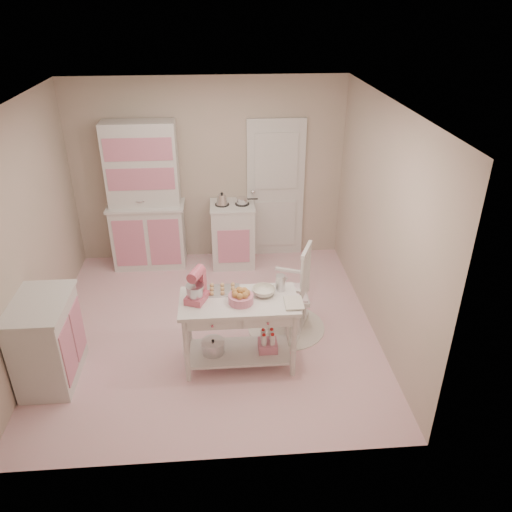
{
  "coord_description": "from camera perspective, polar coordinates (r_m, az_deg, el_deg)",
  "views": [
    {
      "loc": [
        0.14,
        -4.88,
        3.55
      ],
      "look_at": [
        0.51,
        -0.15,
        1.03
      ],
      "focal_mm": 35.0,
      "sensor_mm": 36.0,
      "label": 1
    }
  ],
  "objects": [
    {
      "name": "hutch",
      "position": [
        7.08,
        -12.6,
        6.56
      ],
      "size": [
        1.06,
        0.5,
        2.08
      ],
      "primitive_type": "cube",
      "color": "silver",
      "rests_on": "ground"
    },
    {
      "name": "metal_pitcher",
      "position": [
        5.17,
        2.8,
        -3.07
      ],
      "size": [
        0.1,
        0.1,
        0.17
      ],
      "primitive_type": "cylinder",
      "color": "silver",
      "rests_on": "work_table"
    },
    {
      "name": "cookie_tray",
      "position": [
        5.19,
        -3.74,
        -3.94
      ],
      "size": [
        0.34,
        0.24,
        0.02
      ],
      "primitive_type": "cube",
      "color": "silver",
      "rests_on": "work_table"
    },
    {
      "name": "recipe_book",
      "position": [
        4.97,
        3.28,
        -5.45
      ],
      "size": [
        0.19,
        0.25,
        0.02
      ],
      "primitive_type": "imported",
      "rotation": [
        0.0,
        0.0,
        -0.01
      ],
      "color": "beige",
      "rests_on": "work_table"
    },
    {
      "name": "door",
      "position": [
        7.25,
        2.24,
        7.58
      ],
      "size": [
        0.82,
        0.05,
        2.04
      ],
      "primitive_type": "cube",
      "color": "silver",
      "rests_on": "ground"
    },
    {
      "name": "mixing_bowl",
      "position": [
        5.11,
        0.88,
        -4.07
      ],
      "size": [
        0.24,
        0.24,
        0.07
      ],
      "primitive_type": "imported",
      "color": "beige",
      "rests_on": "work_table"
    },
    {
      "name": "work_table",
      "position": [
        5.27,
        -1.92,
        -8.68
      ],
      "size": [
        1.2,
        0.6,
        0.8
      ],
      "primitive_type": "cube",
      "color": "silver",
      "rests_on": "ground"
    },
    {
      "name": "stand_mixer",
      "position": [
        4.98,
        -6.88,
        -3.44
      ],
      "size": [
        0.29,
        0.34,
        0.34
      ],
      "primitive_type": "cube",
      "rotation": [
        0.0,
        0.0,
        -0.39
      ],
      "color": "#CF576F",
      "rests_on": "work_table"
    },
    {
      "name": "room_shell",
      "position": [
        5.24,
        -5.75,
        6.57
      ],
      "size": [
        3.84,
        3.84,
        2.62
      ],
      "color": "pink",
      "rests_on": "ground"
    },
    {
      "name": "lace_rug",
      "position": [
        6.03,
        3.45,
        -8.06
      ],
      "size": [
        0.92,
        0.92,
        0.01
      ],
      "primitive_type": "cylinder",
      "color": "white",
      "rests_on": "ground"
    },
    {
      "name": "bread_basket",
      "position": [
        4.98,
        -1.74,
        -4.91
      ],
      "size": [
        0.25,
        0.25,
        0.09
      ],
      "primitive_type": "cylinder",
      "color": "pink",
      "rests_on": "work_table"
    },
    {
      "name": "rocking_chair",
      "position": [
        5.72,
        3.61,
        -3.65
      ],
      "size": [
        0.71,
        0.85,
        1.1
      ],
      "primitive_type": "cube",
      "rotation": [
        0.0,
        0.0,
        -0.38
      ],
      "color": "silver",
      "rests_on": "ground"
    },
    {
      "name": "base_cabinet",
      "position": [
        5.47,
        -22.75,
        -8.94
      ],
      "size": [
        0.54,
        0.84,
        0.92
      ],
      "primitive_type": "cube",
      "color": "silver",
      "rests_on": "ground"
    },
    {
      "name": "stove",
      "position": [
        7.19,
        -2.66,
        2.53
      ],
      "size": [
        0.62,
        0.57,
        0.92
      ],
      "primitive_type": "cube",
      "color": "silver",
      "rests_on": "ground"
    }
  ]
}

